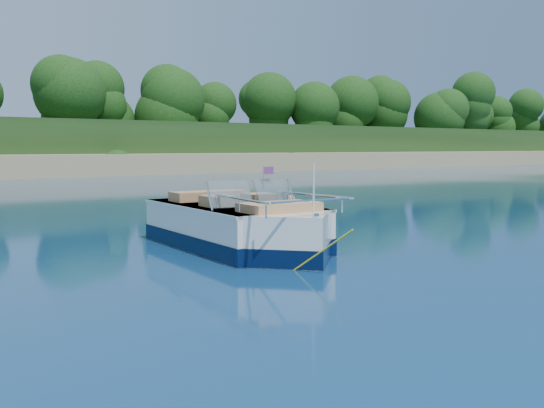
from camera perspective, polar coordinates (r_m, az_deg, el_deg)
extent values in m
plane|color=#091D42|center=(9.97, 17.08, -6.54)|extent=(160.00, 160.00, 0.00)
cylinder|color=black|center=(53.71, -3.70, 6.23)|extent=(0.44, 0.44, 2.60)
sphere|color=black|center=(53.80, -3.72, 8.86)|extent=(4.29, 4.29, 4.29)
cylinder|color=black|center=(73.21, 14.89, 6.00)|extent=(0.44, 0.44, 3.00)
sphere|color=black|center=(73.31, 14.94, 8.23)|extent=(4.95, 4.95, 4.95)
cube|color=white|center=(12.32, -3.69, -2.55)|extent=(2.19, 4.01, 1.10)
cube|color=white|center=(10.75, 1.31, -3.71)|extent=(2.10, 2.10, 1.10)
cube|color=#051233|center=(12.34, -3.68, -3.25)|extent=(2.22, 4.05, 0.32)
cube|color=#051233|center=(10.77, 1.31, -4.51)|extent=(2.14, 2.14, 0.32)
cube|color=tan|center=(12.55, -4.41, -0.98)|extent=(1.74, 2.81, 0.11)
cube|color=white|center=(12.26, -3.70, -0.14)|extent=(2.23, 4.01, 0.06)
cube|color=black|center=(14.23, -8.05, -1.33)|extent=(0.59, 0.38, 0.95)
cube|color=#8C9EA5|center=(11.36, -3.94, 0.96)|extent=(0.85, 0.40, 0.51)
cube|color=#8C9EA5|center=(11.86, 0.04, 1.16)|extent=(0.85, 0.37, 0.51)
cube|color=tan|center=(11.80, -5.06, -0.21)|extent=(0.59, 0.59, 0.42)
cube|color=tan|center=(12.27, -1.18, 0.02)|extent=(0.59, 0.59, 0.42)
cube|color=tan|center=(13.17, -5.98, 0.36)|extent=(1.65, 0.61, 0.40)
cube|color=tan|center=(10.84, 0.72, -0.80)|extent=(1.40, 0.82, 0.36)
cylinder|color=white|center=(9.99, 3.94, 1.35)|extent=(0.03, 0.03, 0.89)
cube|color=red|center=(11.78, -0.34, 3.18)|extent=(0.23, 0.02, 0.15)
cube|color=silver|center=(9.99, 4.11, -1.05)|extent=(0.11, 0.07, 0.05)
cylinder|color=yellow|center=(9.68, 4.68, -4.46)|extent=(0.39, 1.08, 0.80)
torus|color=#FFF900|center=(13.99, 1.74, -2.54)|extent=(1.74, 1.74, 0.35)
torus|color=red|center=(13.99, 1.74, -2.47)|extent=(1.43, 1.43, 0.12)
imported|color=tan|center=(14.02, 1.34, -2.89)|extent=(0.66, 0.83, 1.50)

